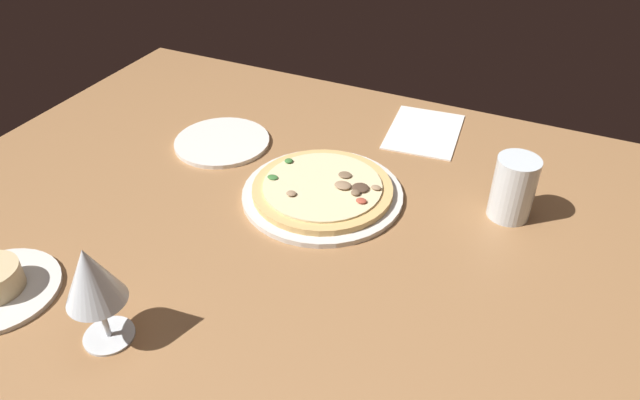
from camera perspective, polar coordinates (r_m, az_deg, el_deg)
dining_table at (r=100.26cm, az=-0.26°, el=-4.09°), size 150.00×110.00×4.00cm
pizza_main at (r=106.58cm, az=0.26°, el=0.90°), size 29.43×29.43×3.40cm
wine_glass_far at (r=80.25cm, az=-21.44°, el=-7.15°), size 7.98×7.98×15.96cm
water_glass at (r=105.09cm, az=18.29°, el=0.87°), size 7.28×7.28×11.45cm
side_plate at (r=124.31cm, az=-9.53°, el=5.61°), size 19.75×19.75×0.90cm
paper_menu at (r=128.95cm, az=10.12°, el=6.60°), size 16.54×21.27×0.30cm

